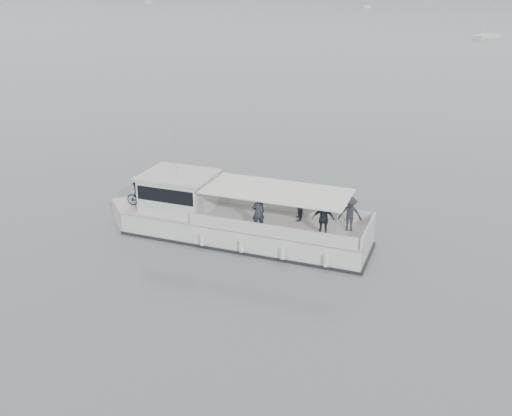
% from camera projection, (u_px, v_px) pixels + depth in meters
% --- Properties ---
extents(ground, '(1400.00, 1400.00, 0.00)m').
position_uv_depth(ground, '(376.00, 266.00, 23.33)').
color(ground, slate).
rests_on(ground, ground).
extents(tour_boat, '(12.56, 3.33, 5.26)m').
position_uv_depth(tour_boat, '(223.00, 218.00, 25.69)').
color(tour_boat, silver).
rests_on(tour_boat, ground).
extents(moored_fleet, '(384.84, 371.71, 10.03)m').
position_uv_depth(moored_fleet, '(464.00, 14.00, 173.97)').
color(moored_fleet, silver).
rests_on(moored_fleet, ground).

